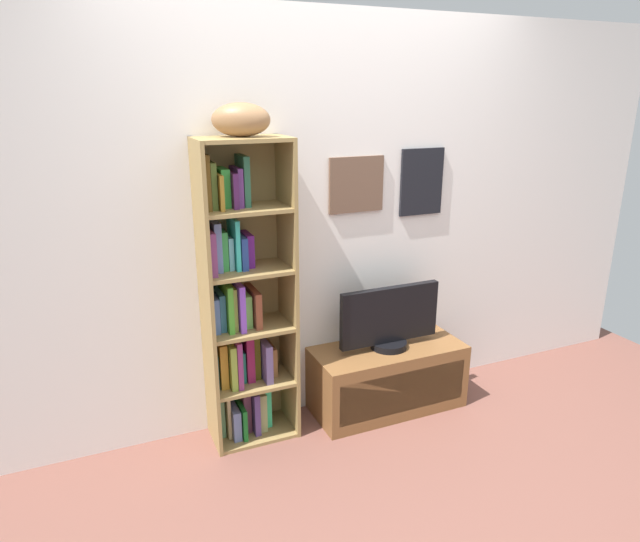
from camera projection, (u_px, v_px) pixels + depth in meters
ground at (418, 521)px, 2.59m from camera, size 5.20×5.20×0.04m
back_wall at (322, 223)px, 3.22m from camera, size 4.80×0.08×2.30m
bookshelf at (240, 309)px, 3.01m from camera, size 0.47×0.30×1.66m
football at (241, 120)px, 2.69m from camera, size 0.33×0.28×0.16m
tv_stand at (387, 377)px, 3.44m from camera, size 0.92×0.40×0.40m
television at (390, 319)px, 3.32m from camera, size 0.64×0.22×0.38m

